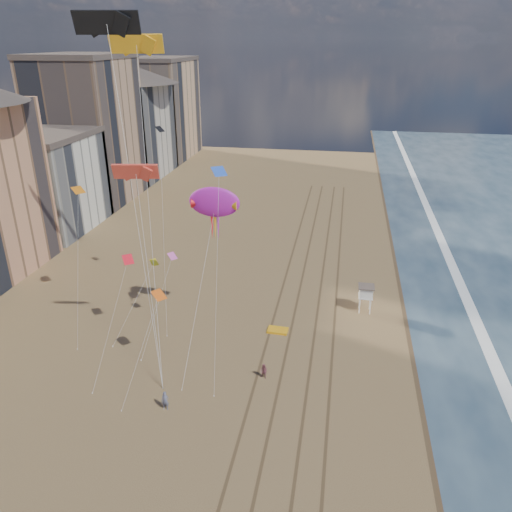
# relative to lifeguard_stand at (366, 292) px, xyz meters

# --- Properties ---
(wet_sand) EXTENTS (260.00, 260.00, 0.00)m
(wet_sand) POSITION_rel_lifeguard_stand_xyz_m (9.21, 7.31, -2.72)
(wet_sand) COLOR #42301E
(wet_sand) RESTS_ON ground
(foam) EXTENTS (260.00, 260.00, 0.00)m
(foam) POSITION_rel_lifeguard_stand_xyz_m (13.41, 7.31, -2.72)
(foam) COLOR white
(foam) RESTS_ON ground
(tracks) EXTENTS (7.68, 120.00, 0.01)m
(tracks) POSITION_rel_lifeguard_stand_xyz_m (-7.24, -2.69, -2.71)
(tracks) COLOR brown
(tracks) RESTS_ON ground
(buildings) EXTENTS (34.72, 131.35, 29.00)m
(buildings) POSITION_rel_lifeguard_stand_xyz_m (-55.52, 32.89, 10.83)
(buildings) COLOR #C6B284
(buildings) RESTS_ON ground
(lifeguard_stand) EXTENTS (1.96, 1.96, 3.53)m
(lifeguard_stand) POSITION_rel_lifeguard_stand_xyz_m (0.00, 0.00, 0.00)
(lifeguard_stand) COLOR white
(lifeguard_stand) RESTS_ON ground
(grounded_kite) EXTENTS (2.43, 1.62, 0.27)m
(grounded_kite) POSITION_rel_lifeguard_stand_xyz_m (-10.10, -6.63, -2.59)
(grounded_kite) COLOR #FFAC15
(grounded_kite) RESTS_ON ground
(show_kite) EXTENTS (4.98, 6.22, 19.20)m
(show_kite) POSITION_rel_lifeguard_stand_xyz_m (-16.97, -7.67, 13.01)
(show_kite) COLOR #B11BAB
(show_kite) RESTS_ON ground
(kite_flyer_a) EXTENTS (0.75, 0.54, 1.91)m
(kite_flyer_a) POSITION_rel_lifeguard_stand_xyz_m (-18.47, -21.78, -1.77)
(kite_flyer_a) COLOR slate
(kite_flyer_a) RESTS_ON ground
(kite_flyer_b) EXTENTS (0.98, 0.90, 1.63)m
(kite_flyer_b) POSITION_rel_lifeguard_stand_xyz_m (-10.25, -15.60, -1.91)
(kite_flyer_b) COLOR brown
(kite_flyer_b) RESTS_ON ground
(parafoils) EXTENTS (11.77, 16.61, 14.30)m
(parafoils) POSITION_rel_lifeguard_stand_xyz_m (-26.93, -4.71, 27.45)
(parafoils) COLOR black
(parafoils) RESTS_ON ground
(small_kites) EXTENTS (19.48, 15.96, 17.28)m
(small_kites) POSITION_rel_lifeguard_stand_xyz_m (-23.63, -9.29, 10.95)
(small_kites) COLOR blue
(small_kites) RESTS_ON ground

